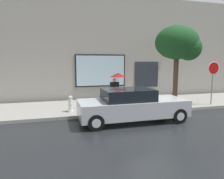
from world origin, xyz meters
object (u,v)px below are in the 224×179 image
Objects in this scene: parked_car at (132,105)px; stop_sign at (213,74)px; street_tree at (179,44)px; fire_hydrant at (70,104)px; pedestrian_with_umbrella at (117,80)px.

parked_car is 1.91× the size of stop_sign.
street_tree is 2.66m from stop_sign.
street_tree is 1.79× the size of stop_sign.
fire_hydrant is 0.32× the size of stop_sign.
stop_sign is (8.02, -0.45, 1.36)m from fire_hydrant.
street_tree is at bearing -10.27° from pedestrian_with_umbrella.
parked_car reaches higher than fire_hydrant.
street_tree is at bearing 170.32° from stop_sign.
pedestrian_with_umbrella is (0.06, 2.42, 0.90)m from parked_car.
fire_hydrant is at bearing 176.78° from stop_sign.
pedestrian_with_umbrella is at bearing 11.28° from fire_hydrant.
stop_sign is (5.51, 1.45, 1.19)m from parked_car.
street_tree reaches higher than stop_sign.
fire_hydrant is 6.70m from street_tree.
street_tree reaches higher than fire_hydrant.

